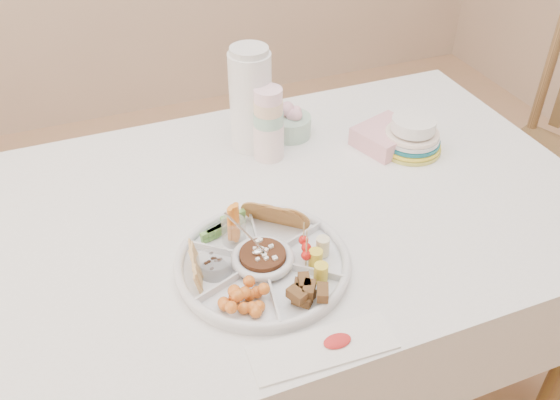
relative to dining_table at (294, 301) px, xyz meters
name	(u,v)px	position (x,y,z in m)	size (l,w,h in m)	color
floor	(292,379)	(0.00, 0.00, -0.38)	(4.00, 4.00, 0.00)	tan
dining_table	(294,301)	(0.00, 0.00, 0.00)	(1.52, 1.02, 0.76)	white
chair	(556,156)	(1.06, 0.17, 0.15)	(0.44, 0.44, 1.06)	brown
party_tray	(263,261)	(-0.16, -0.20, 0.40)	(0.38, 0.38, 0.04)	white
bean_dip	(263,258)	(-0.16, -0.20, 0.41)	(0.10, 0.10, 0.04)	#351710
tortillas	(281,217)	(-0.08, -0.10, 0.42)	(0.10, 0.10, 0.06)	#A3572A
carrot_cucumber	(225,218)	(-0.21, -0.08, 0.44)	(0.11, 0.11, 0.10)	orange
pita_raisins	(203,262)	(-0.29, -0.18, 0.42)	(0.10, 0.10, 0.06)	#E8BE81
cherries	(241,299)	(-0.25, -0.30, 0.42)	(0.11, 0.11, 0.05)	orange
granola_chunks	(304,289)	(-0.12, -0.32, 0.42)	(0.11, 0.11, 0.05)	brown
banana_tomato	(321,240)	(-0.04, -0.22, 0.44)	(0.10, 0.10, 0.08)	#E8E35F
cup_stack	(268,120)	(0.01, 0.21, 0.50)	(0.08, 0.08, 0.23)	silver
thermos	(251,98)	(-0.02, 0.28, 0.53)	(0.12, 0.12, 0.30)	white
flower_bowl	(290,122)	(0.11, 0.29, 0.42)	(0.12, 0.12, 0.09)	#92B39E
napkin_stack	(386,137)	(0.34, 0.14, 0.41)	(0.16, 0.14, 0.05)	pink
plate_stack	(412,133)	(0.39, 0.09, 0.43)	(0.17, 0.17, 0.11)	gold
placemat	(323,348)	(-0.13, -0.45, 0.38)	(0.29, 0.10, 0.01)	silver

